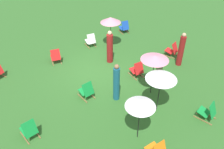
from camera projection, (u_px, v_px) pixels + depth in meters
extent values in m
plane|color=#2D6026|center=(97.00, 72.00, 12.17)|extent=(40.00, 40.00, 0.00)
cylinder|color=olive|center=(149.00, 147.00, 8.15)|extent=(0.44, 0.07, 0.03)
cube|color=olive|center=(2.00, 75.00, 11.93)|extent=(0.24, 0.74, 0.04)
cube|color=olive|center=(139.00, 74.00, 12.00)|extent=(0.14, 0.76, 0.04)
cube|color=olive|center=(132.00, 76.00, 11.82)|extent=(0.14, 0.76, 0.04)
cube|color=red|center=(135.00, 70.00, 11.83)|extent=(0.54, 0.50, 0.13)
cube|color=red|center=(139.00, 68.00, 11.46)|extent=(0.51, 0.31, 0.57)
cylinder|color=olive|center=(133.00, 69.00, 12.01)|extent=(0.44, 0.09, 0.03)
cube|color=olive|center=(127.00, 31.00, 16.06)|extent=(0.22, 0.75, 0.04)
cube|color=olive|center=(121.00, 32.00, 15.91)|extent=(0.22, 0.75, 0.04)
cube|color=#1947B7|center=(123.00, 28.00, 15.91)|extent=(0.57, 0.54, 0.13)
cube|color=#1947B7|center=(125.00, 26.00, 15.53)|extent=(0.53, 0.36, 0.57)
cylinder|color=olive|center=(122.00, 28.00, 16.10)|extent=(0.43, 0.14, 0.03)
cube|color=olive|center=(94.00, 44.00, 14.52)|extent=(0.19, 0.75, 0.04)
cube|color=olive|center=(87.00, 46.00, 14.36)|extent=(0.19, 0.75, 0.04)
cube|color=white|center=(90.00, 41.00, 14.36)|extent=(0.56, 0.52, 0.13)
cube|color=white|center=(91.00, 39.00, 13.98)|extent=(0.52, 0.34, 0.57)
cylinder|color=olive|center=(88.00, 41.00, 14.55)|extent=(0.44, 0.12, 0.03)
cube|color=olive|center=(172.00, 53.00, 13.64)|extent=(0.22, 0.75, 0.04)
cube|color=olive|center=(169.00, 57.00, 13.35)|extent=(0.22, 0.75, 0.04)
cube|color=red|center=(169.00, 51.00, 13.40)|extent=(0.57, 0.54, 0.13)
cube|color=red|center=(175.00, 48.00, 13.09)|extent=(0.53, 0.36, 0.57)
cylinder|color=olive|center=(166.00, 51.00, 13.53)|extent=(0.43, 0.13, 0.03)
cube|color=olive|center=(36.00, 132.00, 8.91)|extent=(0.07, 0.76, 0.04)
cube|color=olive|center=(25.00, 138.00, 8.68)|extent=(0.07, 0.76, 0.04)
cube|color=#148C38|center=(28.00, 129.00, 8.71)|extent=(0.50, 0.45, 0.13)
cube|color=#148C38|center=(30.00, 129.00, 8.36)|extent=(0.49, 0.27, 0.57)
cylinder|color=olive|center=(26.00, 127.00, 8.87)|extent=(0.44, 0.05, 0.03)
cube|color=olive|center=(60.00, 61.00, 13.01)|extent=(0.27, 0.73, 0.04)
cube|color=olive|center=(52.00, 62.00, 12.88)|extent=(0.27, 0.73, 0.04)
cube|color=red|center=(55.00, 57.00, 12.87)|extent=(0.59, 0.56, 0.13)
cube|color=red|center=(56.00, 55.00, 12.48)|extent=(0.53, 0.38, 0.57)
cylinder|color=olive|center=(55.00, 56.00, 13.06)|extent=(0.43, 0.16, 0.03)
cube|color=olive|center=(207.00, 114.00, 9.67)|extent=(0.18, 0.75, 0.04)
cube|color=olive|center=(203.00, 120.00, 9.40)|extent=(0.18, 0.75, 0.04)
cube|color=#148C38|center=(204.00, 112.00, 9.44)|extent=(0.55, 0.51, 0.13)
cube|color=#148C38|center=(213.00, 110.00, 9.12)|extent=(0.52, 0.33, 0.57)
cylinder|color=olive|center=(199.00, 111.00, 9.58)|extent=(0.44, 0.11, 0.03)
cube|color=olive|center=(90.00, 94.00, 10.70)|extent=(0.04, 0.76, 0.04)
cube|color=olive|center=(82.00, 98.00, 10.48)|extent=(0.04, 0.76, 0.04)
cube|color=#148C38|center=(85.00, 91.00, 10.50)|extent=(0.48, 0.44, 0.13)
cube|color=#148C38|center=(88.00, 89.00, 10.15)|extent=(0.48, 0.25, 0.57)
cylinder|color=olive|center=(82.00, 90.00, 10.67)|extent=(0.44, 0.03, 0.03)
cylinder|color=black|center=(111.00, 33.00, 13.82)|extent=(0.03, 0.03, 1.85)
cone|color=pink|center=(111.00, 20.00, 13.35)|extent=(1.19, 1.19, 0.31)
cylinder|color=black|center=(139.00, 120.00, 8.22)|extent=(0.03, 0.03, 1.82)
cone|color=white|center=(141.00, 103.00, 7.75)|extent=(1.05, 1.05, 0.28)
cylinder|color=black|center=(153.00, 75.00, 10.25)|extent=(0.03, 0.03, 1.98)
cone|color=pink|center=(155.00, 58.00, 9.72)|extent=(1.20, 1.20, 0.21)
cylinder|color=black|center=(159.00, 93.00, 9.40)|extent=(0.03, 0.03, 1.82)
cone|color=white|center=(161.00, 77.00, 8.93)|extent=(1.23, 1.23, 0.23)
cylinder|color=maroon|center=(110.00, 49.00, 12.50)|extent=(0.46, 0.46, 1.63)
sphere|color=tan|center=(110.00, 33.00, 11.97)|extent=(0.23, 0.23, 0.23)
cylinder|color=#195972|center=(116.00, 84.00, 10.03)|extent=(0.40, 0.40, 1.62)
sphere|color=#936647|center=(117.00, 67.00, 9.50)|extent=(0.20, 0.20, 0.20)
cylinder|color=#72664C|center=(159.00, 72.00, 10.90)|extent=(0.38, 0.38, 1.47)
sphere|color=#936647|center=(161.00, 56.00, 10.41)|extent=(0.22, 0.22, 0.22)
cylinder|color=maroon|center=(181.00, 51.00, 12.24)|extent=(0.42, 0.42, 1.67)
sphere|color=tan|center=(184.00, 35.00, 11.70)|extent=(0.21, 0.21, 0.21)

